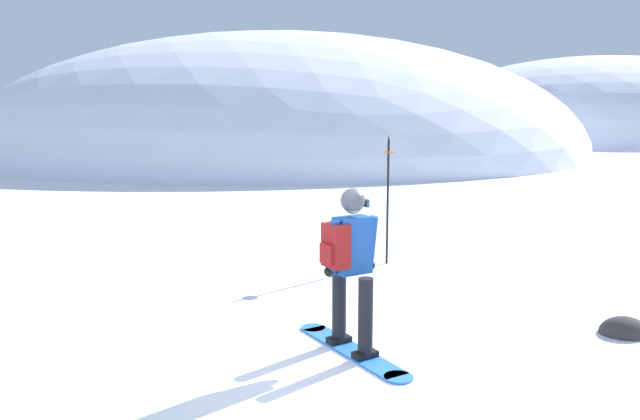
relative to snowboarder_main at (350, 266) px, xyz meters
The scene contains 6 objects.
ground_plane 1.24m from the snowboarder_main, 131.79° to the right, with size 300.00×300.00×0.00m, color white.
ridge_peak_main 28.22m from the snowboarder_main, 95.55° to the left, with size 31.81×28.63×12.52m.
ridge_peak_far 48.35m from the snowboarder_main, 64.55° to the left, with size 30.45×27.41×12.57m.
snowboarder_main is the anchor object (origin of this frame).
piste_marker_near 3.85m from the snowboarder_main, 78.72° to the left, with size 0.20×0.20×2.07m.
rock_dark 3.29m from the snowboarder_main, 10.17° to the left, with size 0.56×0.47×0.39m.
Camera 1 is at (0.30, -5.63, 2.52)m, focal length 35.63 mm.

